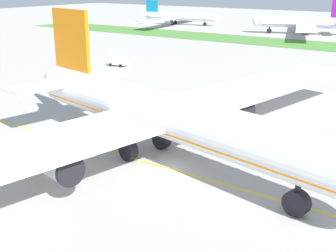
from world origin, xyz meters
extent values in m
plane|color=#ADAAA5|center=(0.00, 0.00, 0.00)|extent=(600.00, 600.00, 0.00)
cube|color=yellow|center=(0.00, -0.11, 0.00)|extent=(280.00, 0.36, 0.01)
cylinder|color=white|center=(-1.18, 1.41, 6.50)|extent=(50.41, 15.11, 5.78)
cube|color=orange|center=(-1.18, 1.41, 5.49)|extent=(48.35, 14.28, 0.69)
cone|color=white|center=(-28.40, 6.62, 6.93)|extent=(7.16, 6.02, 4.91)
cube|color=orange|center=(-21.90, 5.37, 14.00)|extent=(8.99, 2.27, 9.24)
cube|color=white|center=(-21.80, 11.23, 7.36)|extent=(7.16, 10.11, 0.40)
cube|color=white|center=(-23.97, -0.11, 7.36)|extent=(7.16, 10.11, 0.40)
cube|color=white|center=(1.14, 26.91, 5.78)|extent=(19.34, 46.47, 0.46)
cylinder|color=#B7BABF|center=(0.71, 16.64, 4.03)|extent=(5.99, 4.15, 3.18)
cylinder|color=black|center=(3.40, 16.13, 4.03)|extent=(1.09, 3.37, 3.34)
cylinder|color=#B7BABF|center=(-5.05, -13.45, 4.03)|extent=(5.99, 4.15, 3.18)
cylinder|color=black|center=(-2.35, -13.96, 4.03)|extent=(1.09, 3.37, 3.34)
cylinder|color=black|center=(17.56, -2.18, 2.49)|extent=(0.60, 0.60, 2.24)
cylinder|color=black|center=(17.56, -2.18, 1.37)|extent=(2.93, 1.73, 2.74)
cylinder|color=black|center=(-4.56, 5.14, 2.49)|extent=(0.60, 0.60, 2.24)
cylinder|color=black|center=(-4.56, 5.14, 1.37)|extent=(2.93, 1.73, 2.74)
cylinder|color=black|center=(-5.70, -0.81, 2.49)|extent=(0.60, 0.60, 2.24)
cylinder|color=black|center=(-5.70, -0.81, 1.37)|extent=(2.93, 1.73, 2.74)
sphere|color=black|center=(-19.39, 7.77, 7.02)|extent=(0.40, 0.40, 0.40)
sphere|color=black|center=(-16.27, 7.18, 7.02)|extent=(0.40, 0.40, 0.40)
sphere|color=black|center=(-13.15, 6.58, 7.02)|extent=(0.40, 0.40, 0.40)
sphere|color=black|center=(-10.02, 5.98, 7.02)|extent=(0.40, 0.40, 0.40)
sphere|color=black|center=(-6.90, 5.38, 7.02)|extent=(0.40, 0.40, 0.40)
sphere|color=black|center=(-3.78, 4.79, 7.02)|extent=(0.40, 0.40, 0.40)
sphere|color=black|center=(-0.65, 4.19, 7.02)|extent=(0.40, 0.40, 0.40)
sphere|color=black|center=(2.47, 3.59, 7.02)|extent=(0.40, 0.40, 0.40)
sphere|color=black|center=(5.60, 2.99, 7.02)|extent=(0.40, 0.40, 0.40)
sphere|color=black|center=(8.72, 2.40, 7.02)|extent=(0.40, 0.40, 0.40)
sphere|color=black|center=(11.84, 1.80, 7.02)|extent=(0.40, 0.40, 0.40)
sphere|color=black|center=(14.97, 1.20, 7.02)|extent=(0.40, 0.40, 0.40)
sphere|color=black|center=(18.09, 0.60, 7.02)|extent=(0.40, 0.40, 0.40)
cube|color=white|center=(-50.35, 48.98, 1.75)|extent=(3.97, 2.60, 2.59)
cube|color=white|center=(-52.69, 48.63, 1.35)|extent=(1.72, 2.19, 1.80)
cube|color=#263347|center=(-53.35, 48.53, 1.71)|extent=(0.33, 1.74, 0.79)
cylinder|color=black|center=(-52.54, 47.60, 0.45)|extent=(0.93, 0.43, 0.90)
cylinder|color=black|center=(-52.84, 49.66, 0.45)|extent=(0.93, 0.43, 0.90)
cylinder|color=black|center=(-49.28, 48.08, 0.45)|extent=(0.93, 0.43, 0.90)
cylinder|color=black|center=(-49.58, 50.14, 0.45)|extent=(0.93, 0.43, 0.90)
cylinder|color=white|center=(-101.76, 156.19, 4.30)|extent=(38.45, 9.91, 3.82)
cube|color=#0C6B9E|center=(-101.76, 156.19, 3.63)|extent=(36.88, 9.36, 0.46)
sphere|color=white|center=(-81.81, 159.42, 4.30)|extent=(3.63, 3.63, 3.63)
cone|color=white|center=(-122.38, 152.84, 4.59)|extent=(4.67, 3.88, 3.25)
cube|color=#0C6B9E|center=(-117.65, 153.61, 9.27)|extent=(6.87, 1.48, 6.12)
cube|color=white|center=(-119.02, 157.26, 4.87)|extent=(5.14, 6.71, 0.27)
cube|color=white|center=(-117.80, 149.71, 4.87)|extent=(5.14, 6.71, 0.27)
cube|color=white|center=(-106.72, 174.79, 3.82)|extent=(13.85, 35.40, 0.31)
cube|color=white|center=(-100.59, 136.97, 3.82)|extent=(13.85, 35.40, 0.31)
cylinder|color=#B7BABF|center=(-104.35, 167.31, 2.67)|extent=(3.92, 2.66, 2.10)
cylinder|color=black|center=(-102.55, 167.60, 2.67)|extent=(0.66, 2.23, 2.21)
cylinder|color=#B7BABF|center=(-100.70, 144.81, 2.67)|extent=(3.92, 2.66, 2.10)
cylinder|color=black|center=(-98.90, 145.10, 2.67)|extent=(0.66, 2.23, 2.21)
cylinder|color=black|center=(-87.39, 158.52, 1.65)|extent=(0.40, 0.40, 1.48)
cylinder|color=black|center=(-87.39, 158.52, 0.91)|extent=(1.92, 1.10, 1.82)
cylinder|color=black|center=(-105.11, 157.68, 1.65)|extent=(0.40, 0.40, 1.48)
cylinder|color=black|center=(-105.11, 157.68, 0.91)|extent=(1.92, 1.10, 1.82)
cylinder|color=black|center=(-104.47, 153.71, 1.65)|extent=(0.40, 0.40, 1.48)
cylinder|color=black|center=(-104.47, 153.71, 0.91)|extent=(1.92, 1.10, 1.82)
cylinder|color=white|center=(-34.56, 151.08, 5.15)|extent=(35.06, 15.89, 4.58)
cube|color=#661472|center=(-34.56, 151.08, 4.35)|extent=(33.60, 15.08, 0.55)
sphere|color=white|center=(-52.54, 144.89, 5.15)|extent=(4.35, 4.35, 4.35)
cube|color=white|center=(-26.93, 134.39, 4.58)|extent=(17.79, 32.76, 0.37)
cube|color=white|center=(-38.83, 168.93, 4.58)|extent=(17.79, 32.76, 0.37)
cylinder|color=#B7BABF|center=(-30.28, 140.84, 3.20)|extent=(4.94, 3.80, 2.52)
cylinder|color=black|center=(-32.34, 140.13, 3.20)|extent=(1.22, 2.62, 2.65)
cylinder|color=#B7BABF|center=(-37.50, 161.79, 3.20)|extent=(4.94, 3.80, 2.52)
cylinder|color=black|center=(-39.55, 161.08, 3.20)|extent=(1.22, 2.62, 2.65)
cylinder|color=black|center=(-47.32, 146.69, 1.98)|extent=(0.48, 0.48, 1.78)
cylinder|color=black|center=(-47.32, 146.69, 1.09)|extent=(2.38, 1.63, 2.18)
cylinder|color=black|center=(-31.09, 149.73, 1.98)|extent=(0.48, 0.48, 1.78)
cylinder|color=black|center=(-31.09, 149.73, 1.09)|extent=(2.38, 1.63, 2.18)
cylinder|color=black|center=(-32.66, 154.28, 1.98)|extent=(0.48, 0.48, 1.78)
cylinder|color=black|center=(-32.66, 154.28, 1.09)|extent=(2.38, 1.63, 2.18)
camera|label=1|loc=(29.61, -42.18, 22.84)|focal=46.97mm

